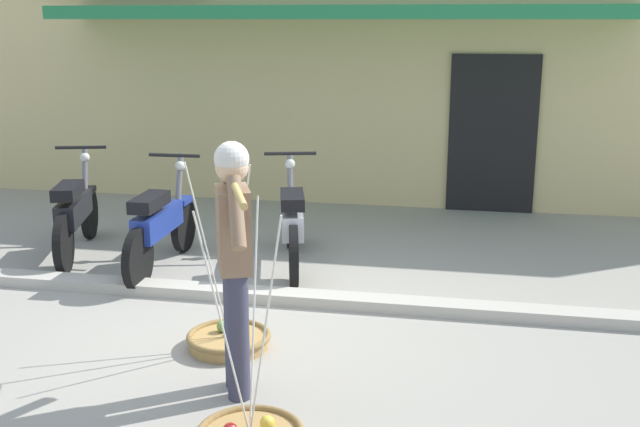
{
  "coord_description": "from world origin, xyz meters",
  "views": [
    {
      "loc": [
        1.72,
        -5.47,
        2.43
      ],
      "look_at": [
        0.55,
        0.6,
        0.85
      ],
      "focal_mm": 42.99,
      "sensor_mm": 36.0,
      "label": 1
    }
  ],
  "objects_px": {
    "fruit_basket_right_side": "(229,338)",
    "motorcycle_third_in_row": "(292,223)",
    "fruit_vendor": "(234,253)",
    "motorcycle_second_in_row": "(160,226)",
    "motorcycle_nearest_shop": "(75,213)"
  },
  "relations": [
    {
      "from": "fruit_basket_right_side",
      "to": "motorcycle_third_in_row",
      "type": "xyz_separation_m",
      "value": [
        0.03,
        2.01,
        0.38
      ]
    },
    {
      "from": "fruit_vendor",
      "to": "motorcycle_third_in_row",
      "type": "xyz_separation_m",
      "value": [
        -0.24,
        2.68,
        -0.52
      ]
    },
    {
      "from": "fruit_vendor",
      "to": "fruit_basket_right_side",
      "type": "bearing_deg",
      "value": 112.31
    },
    {
      "from": "fruit_vendor",
      "to": "motorcycle_third_in_row",
      "type": "distance_m",
      "value": 2.74
    },
    {
      "from": "fruit_basket_right_side",
      "to": "motorcycle_third_in_row",
      "type": "relative_size",
      "value": 0.81
    },
    {
      "from": "motorcycle_second_in_row",
      "to": "motorcycle_third_in_row",
      "type": "height_order",
      "value": "same"
    },
    {
      "from": "fruit_vendor",
      "to": "fruit_basket_right_side",
      "type": "relative_size",
      "value": 1.17
    },
    {
      "from": "fruit_vendor",
      "to": "motorcycle_third_in_row",
      "type": "height_order",
      "value": "fruit_vendor"
    },
    {
      "from": "fruit_vendor",
      "to": "motorcycle_nearest_shop",
      "type": "distance_m",
      "value": 3.7
    },
    {
      "from": "fruit_vendor",
      "to": "fruit_basket_right_side",
      "type": "distance_m",
      "value": 1.15
    },
    {
      "from": "fruit_vendor",
      "to": "fruit_basket_right_side",
      "type": "xyz_separation_m",
      "value": [
        -0.27,
        0.67,
        -0.9
      ]
    },
    {
      "from": "motorcycle_second_in_row",
      "to": "fruit_basket_right_side",
      "type": "bearing_deg",
      "value": -53.81
    },
    {
      "from": "motorcycle_third_in_row",
      "to": "motorcycle_nearest_shop",
      "type": "bearing_deg",
      "value": -178.67
    },
    {
      "from": "motorcycle_third_in_row",
      "to": "fruit_basket_right_side",
      "type": "bearing_deg",
      "value": -90.83
    },
    {
      "from": "fruit_basket_right_side",
      "to": "motorcycle_second_in_row",
      "type": "distance_m",
      "value": 2.1
    }
  ]
}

